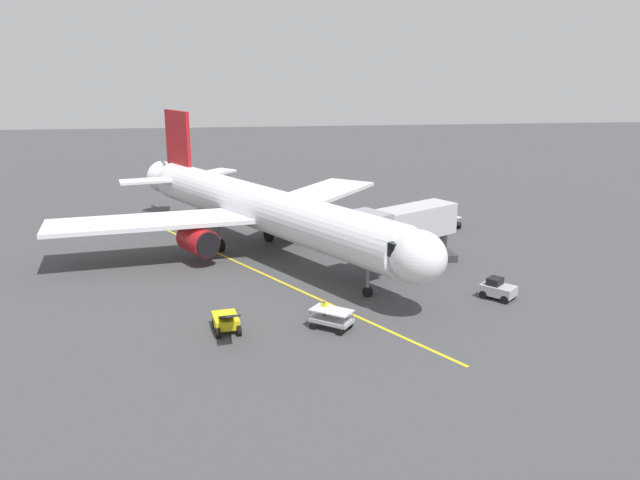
# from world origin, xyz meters

# --- Properties ---
(ground_plane) EXTENTS (220.00, 220.00, 0.00)m
(ground_plane) POSITION_xyz_m (0.00, 0.00, 0.00)
(ground_plane) COLOR #424244
(apron_lead_in_line) EXTENTS (20.98, 34.31, 0.01)m
(apron_lead_in_line) POSITION_xyz_m (-2.00, 8.16, 0.01)
(apron_lead_in_line) COLOR yellow
(apron_lead_in_line) RESTS_ON ground
(airplane) EXTENTS (30.58, 36.18, 11.50)m
(airplane) POSITION_xyz_m (-1.85, 1.92, 4.00)
(airplane) COLOR white
(airplane) RESTS_ON ground
(jet_bridge) EXTENTS (10.72, 7.88, 5.40)m
(jet_bridge) POSITION_xyz_m (-12.30, 8.77, 3.76)
(jet_bridge) COLOR #B7B7BC
(jet_bridge) RESTS_ON ground
(ground_crew_marshaller) EXTENTS (0.45, 0.47, 1.71)m
(ground_crew_marshaller) POSITION_xyz_m (-5.25, 18.43, 0.89)
(ground_crew_marshaller) COLOR #23232D
(ground_crew_marshaller) RESTS_ON ground
(ground_crew_wing_walker) EXTENTS (0.47, 0.43, 1.71)m
(ground_crew_wing_walker) POSITION_xyz_m (-12.73, 6.15, 0.89)
(ground_crew_wing_walker) COLOR #23232D
(ground_crew_wing_walker) RESTS_ON ground
(belt_loader_near_nose) EXTENTS (1.91, 4.71, 2.32)m
(belt_loader_near_nose) POSITION_xyz_m (0.98, 18.67, 0.71)
(belt_loader_near_nose) COLOR yellow
(belt_loader_near_nose) RESTS_ON ground
(baggage_cart_portside) EXTENTS (2.92, 2.67, 1.27)m
(baggage_cart_portside) POSITION_xyz_m (-5.61, 19.07, 0.66)
(baggage_cart_portside) COLOR #9E9EA3
(baggage_cart_portside) RESTS_ON ground
(tug_starboard_side) EXTENTS (2.67, 2.70, 1.50)m
(tug_starboard_side) POSITION_xyz_m (-18.11, 15.31, 0.70)
(tug_starboard_side) COLOR #9E9EA3
(tug_starboard_side) RESTS_ON ground
(baggage_cart_rear_apron) EXTENTS (2.26, 2.92, 1.27)m
(baggage_cart_rear_apron) POSITION_xyz_m (-21.00, -4.61, 0.66)
(baggage_cart_rear_apron) COLOR black
(baggage_cart_rear_apron) RESTS_ON ground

